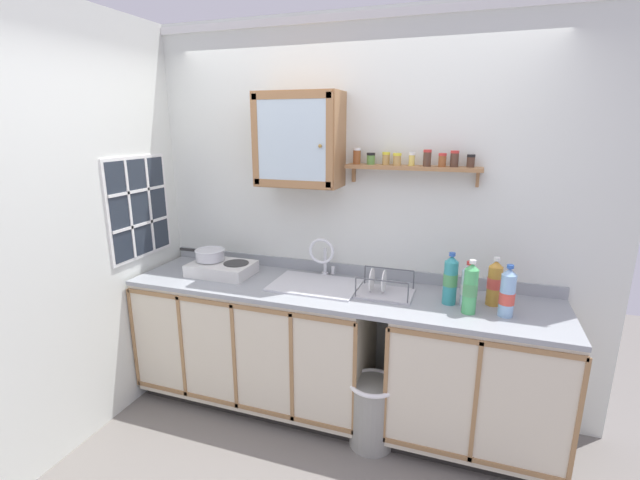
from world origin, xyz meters
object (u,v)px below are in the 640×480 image
Objects in this scene: bottle_juice_amber_0 at (494,283)px; bottle_soda_green_3 at (470,288)px; dish_rack at (383,290)px; bottle_detergent_teal_1 at (450,280)px; bottle_water_clear_4 at (468,286)px; trash_bin at (372,411)px; saucepan at (210,254)px; bottle_water_blue_2 at (507,293)px; hot_plate_stove at (222,268)px; wall_cabinet at (299,140)px; sink at (316,289)px.

bottle_juice_amber_0 is 0.93× the size of bottle_soda_green_3.
bottle_soda_green_3 is 0.90× the size of dish_rack.
bottle_detergent_teal_1 is at bearing -2.65° from dish_rack.
trash_bin is at bearing -155.68° from bottle_water_clear_4.
bottle_juice_amber_0 is 0.84× the size of dish_rack.
saucepan is 1.17× the size of bottle_water_blue_2.
bottle_soda_green_3 is 1.00m from trash_bin.
wall_cabinet reaches higher than hot_plate_stove.
sink is at bearing 177.70° from bottle_detergent_teal_1.
bottle_soda_green_3 is at bearing -127.78° from bottle_juice_amber_0.
saucepan is at bearing 175.52° from bottle_soda_green_3.
bottle_detergent_teal_1 is at bearing -9.62° from wall_cabinet.
sink is 0.84m from saucepan.
saucepan is at bearing 168.57° from trash_bin.
sink is 1.65× the size of dish_rack.
bottle_water_blue_2 is 0.49× the size of wall_cabinet.
trash_bin is (0.00, -0.24, -0.73)m from dish_rack.
dish_rack is (0.46, -0.02, 0.06)m from sink.
hot_plate_stove is 1.42m from trash_bin.
wall_cabinet is (-1.35, 0.25, 0.82)m from bottle_water_blue_2.
bottle_water_clear_4 is (1.69, -0.01, 0.08)m from hot_plate_stove.
bottle_soda_green_3 reaches higher than bottle_water_clear_4.
bottle_juice_amber_0 is at bearing 1.71° from hot_plate_stove.
wall_cabinet is at bearing 11.87° from saucepan.
bottle_water_clear_4 reaches higher than dish_rack.
bottle_water_blue_2 reaches higher than dish_rack.
bottle_detergent_teal_1 is 0.52× the size of wall_cabinet.
dish_rack is 0.77m from trash_bin.
trash_bin is at bearing -155.69° from bottle_juice_amber_0.
sink is at bearing 150.92° from trash_bin.
hot_plate_stove is 1.18m from dish_rack.
trash_bin is at bearing -166.91° from bottle_soda_green_3.
wall_cabinet reaches higher than dish_rack.
bottle_soda_green_3 reaches higher than sink.
bottle_juice_amber_0 is (1.95, 0.03, 0.00)m from saucepan.
bottle_water_clear_4 is at bearing -155.73° from bottle_juice_amber_0.
bottle_detergent_teal_1 reaches higher than saucepan.
dish_rack is at bearing -13.97° from wall_cabinet.
bottle_soda_green_3 is at bearing -82.99° from bottle_water_clear_4.
trash_bin is (0.64, -0.40, -1.65)m from wall_cabinet.
wall_cabinet is (-0.63, 0.16, 0.92)m from dish_rack.
bottle_water_blue_2 is 0.20m from bottle_soda_green_3.
sink is 1.13m from bottle_juice_amber_0.
bottle_water_clear_4 reaches higher than saucepan.
saucepan is 1.56m from trash_bin.
bottle_water_blue_2 reaches higher than saucepan.
wall_cabinet is at bearing 147.77° from trash_bin.
bottle_water_blue_2 is 0.23m from bottle_water_clear_4.
dish_rack is (-0.51, 0.02, -0.09)m from bottle_water_clear_4.
bottle_soda_green_3 is (-0.14, -0.17, 0.01)m from bottle_juice_amber_0.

